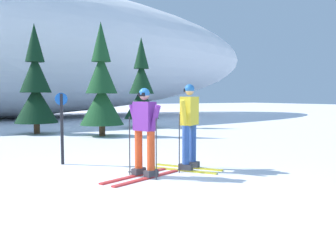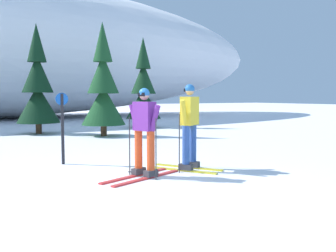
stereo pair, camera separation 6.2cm
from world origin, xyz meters
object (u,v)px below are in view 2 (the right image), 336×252
at_px(skier_purple_jacket, 144,131).
at_px(pine_tree_center_right, 103,89).
at_px(trail_marker_post, 62,124).
at_px(pine_tree_center, 38,88).
at_px(pine_tree_far_right, 143,90).
at_px(skier_yellow_jacket, 189,124).

relative_size(skier_purple_jacket, pine_tree_center_right, 0.41).
height_order(skier_purple_jacket, trail_marker_post, skier_purple_jacket).
height_order(pine_tree_center, pine_tree_far_right, pine_tree_center).
xyz_separation_m(pine_tree_center, pine_tree_far_right, (5.09, 0.57, -0.03)).
bearing_deg(skier_purple_jacket, skier_yellow_jacket, 6.93).
xyz_separation_m(pine_tree_center, trail_marker_post, (-0.91, -7.41, -0.96)).
distance_m(pine_tree_center, trail_marker_post, 7.53).
relative_size(pine_tree_center, pine_tree_center_right, 1.03).
bearing_deg(pine_tree_center_right, skier_yellow_jacket, -96.29).
xyz_separation_m(skier_yellow_jacket, trail_marker_post, (-2.11, 1.99, -0.04)).
bearing_deg(pine_tree_far_right, trail_marker_post, -126.93).
xyz_separation_m(skier_purple_jacket, pine_tree_center_right, (1.91, 7.34, 0.95)).
xyz_separation_m(skier_purple_jacket, pine_tree_center, (-0.09, 9.54, 1.00)).
bearing_deg(skier_purple_jacket, pine_tree_far_right, 63.68).
bearing_deg(skier_purple_jacket, pine_tree_center, 90.54).
distance_m(skier_yellow_jacket, skier_purple_jacket, 1.13).
height_order(pine_tree_center, pine_tree_center_right, pine_tree_center).
distance_m(skier_yellow_jacket, trail_marker_post, 2.90).
xyz_separation_m(skier_purple_jacket, trail_marker_post, (-1.00, 2.12, 0.04)).
bearing_deg(pine_tree_center_right, skier_purple_jacket, -104.58).
height_order(pine_tree_center, trail_marker_post, pine_tree_center).
distance_m(pine_tree_far_right, trail_marker_post, 10.03).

